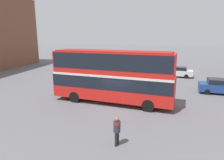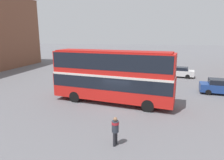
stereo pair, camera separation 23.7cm
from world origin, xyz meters
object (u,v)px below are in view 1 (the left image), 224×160
object	(u,v)px
parked_car_kerb_near	(112,72)
double_decker_bus	(112,74)
pedestrian_foreground	(117,128)
parked_car_kerb_far	(220,86)
parked_car_side_street	(177,72)

from	to	relation	value
parked_car_kerb_near	double_decker_bus	bearing A→B (deg)	-79.61
pedestrian_foreground	parked_car_kerb_far	world-z (taller)	pedestrian_foreground
parked_car_kerb_near	parked_car_side_street	xyz separation A→B (m)	(9.67, 2.69, -0.05)
parked_car_kerb_far	double_decker_bus	bearing A→B (deg)	-147.56
double_decker_bus	parked_car_side_street	bearing A→B (deg)	70.57
parked_car_kerb_near	parked_car_kerb_far	bearing A→B (deg)	-24.72
pedestrian_foreground	parked_car_kerb_far	distance (m)	15.61
pedestrian_foreground	parked_car_kerb_far	bearing A→B (deg)	-113.32
pedestrian_foreground	parked_car_kerb_near	xyz separation A→B (m)	(-3.93, 18.41, -0.22)
parked_car_kerb_near	parked_car_side_street	world-z (taller)	parked_car_kerb_near
parked_car_kerb_near	parked_car_kerb_far	world-z (taller)	parked_car_kerb_near
double_decker_bus	parked_car_kerb_far	bearing A→B (deg)	34.61
double_decker_bus	parked_car_kerb_near	bearing A→B (deg)	110.23
parked_car_kerb_near	parked_car_kerb_far	size ratio (longest dim) A/B	0.94
parked_car_kerb_far	parked_car_side_street	bearing A→B (deg)	119.22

